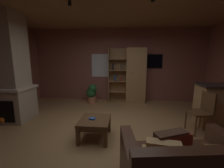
% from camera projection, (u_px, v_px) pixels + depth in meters
% --- Properties ---
extents(floor, '(6.53, 5.48, 0.02)m').
position_uv_depth(floor, '(110.00, 134.00, 3.21)').
color(floor, '#A37A4C').
rests_on(floor, ground).
extents(wall_back, '(6.65, 0.06, 2.77)m').
position_uv_depth(wall_back, '(118.00, 65.00, 5.68)').
color(wall_back, '#8E544C').
rests_on(wall_back, ground).
extents(window_pane_back, '(0.66, 0.01, 0.89)m').
position_uv_depth(window_pane_back, '(100.00, 65.00, 5.71)').
color(window_pane_back, white).
extents(stone_fireplace, '(1.05, 0.83, 2.77)m').
position_uv_depth(stone_fireplace, '(9.00, 74.00, 3.76)').
color(stone_fireplace, tan).
rests_on(stone_fireplace, ground).
extents(bookshelf_cabinet, '(1.38, 0.41, 2.02)m').
position_uv_depth(bookshelf_cabinet, '(133.00, 76.00, 5.42)').
color(bookshelf_cabinet, '#A87F51').
rests_on(bookshelf_cabinet, ground).
extents(coffee_table, '(0.61, 0.66, 0.41)m').
position_uv_depth(coffee_table, '(95.00, 123.00, 2.98)').
color(coffee_table, brown).
rests_on(coffee_table, ground).
extents(table_book_0, '(0.14, 0.13, 0.03)m').
position_uv_depth(table_book_0, '(92.00, 119.00, 2.97)').
color(table_book_0, '#2D4C8C').
rests_on(table_book_0, coffee_table).
extents(dining_chair, '(0.49, 0.49, 0.92)m').
position_uv_depth(dining_chair, '(203.00, 109.00, 3.21)').
color(dining_chair, brown).
rests_on(dining_chair, ground).
extents(potted_floor_plant, '(0.40, 0.37, 0.71)m').
position_uv_depth(potted_floor_plant, '(92.00, 93.00, 5.43)').
color(potted_floor_plant, '#B77051').
rests_on(potted_floor_plant, ground).
extents(wall_mounted_tv, '(0.92, 0.06, 0.52)m').
position_uv_depth(wall_mounted_tv, '(150.00, 61.00, 5.48)').
color(wall_mounted_tv, black).
extents(track_light_spot_1, '(0.07, 0.07, 0.09)m').
position_uv_depth(track_light_spot_1, '(70.00, 3.00, 2.81)').
color(track_light_spot_1, black).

